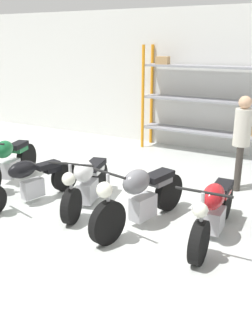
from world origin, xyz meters
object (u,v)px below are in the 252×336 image
at_px(motorcycle_green, 8,161).
at_px(motorcycle_black, 27,180).
at_px(person_browsing, 242,135).
at_px(motorcycle_grey, 140,196).
at_px(motorcycle_white, 87,183).
at_px(shelving_rack, 239,102).
at_px(motorcycle_red, 214,210).

distance_m(motorcycle_green, motorcycle_black, 1.20).
bearing_deg(person_browsing, motorcycle_black, 29.14).
bearing_deg(motorcycle_grey, motorcycle_green, -84.42).
relative_size(motorcycle_white, person_browsing, 1.04).
distance_m(shelving_rack, motorcycle_red, 4.45).
xyz_separation_m(motorcycle_black, motorcycle_grey, (2.15, 0.19, 0.06)).
bearing_deg(person_browsing, shelving_rack, -84.78).
xyz_separation_m(motorcycle_green, motorcycle_white, (2.03, -0.18, -0.02)).
height_order(motorcycle_green, motorcycle_grey, motorcycle_grey).
relative_size(motorcycle_grey, motorcycle_red, 1.02).
height_order(motorcycle_white, person_browsing, person_browsing).
xyz_separation_m(shelving_rack, motorcycle_red, (0.70, -4.30, -0.94)).
bearing_deg(person_browsing, motorcycle_white, 34.93).
distance_m(motorcycle_green, motorcycle_white, 2.04).
bearing_deg(motorcycle_green, motorcycle_grey, 69.27).
distance_m(motorcycle_grey, person_browsing, 2.58).
relative_size(motorcycle_black, motorcycle_white, 1.08).
bearing_deg(motorcycle_red, person_browsing, -178.50).
height_order(motorcycle_white, motorcycle_grey, motorcycle_grey).
bearing_deg(motorcycle_black, person_browsing, 143.23).
xyz_separation_m(motorcycle_white, person_browsing, (2.14, 2.09, 0.65)).
bearing_deg(motorcycle_green, motorcycle_red, 73.18).
relative_size(motorcycle_red, person_browsing, 1.14).
height_order(motorcycle_white, motorcycle_red, motorcycle_red).
xyz_separation_m(motorcycle_black, motorcycle_red, (3.26, 0.35, 0.01)).
distance_m(shelving_rack, person_browsing, 2.24).
bearing_deg(shelving_rack, motorcycle_black, -118.93).
bearing_deg(motorcycle_black, motorcycle_grey, 109.69).
height_order(motorcycle_grey, motorcycle_red, motorcycle_grey).
bearing_deg(shelving_rack, motorcycle_white, -110.39).
xyz_separation_m(shelving_rack, motorcycle_green, (-3.61, -4.06, -0.93)).
distance_m(motorcycle_black, motorcycle_grey, 2.15).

